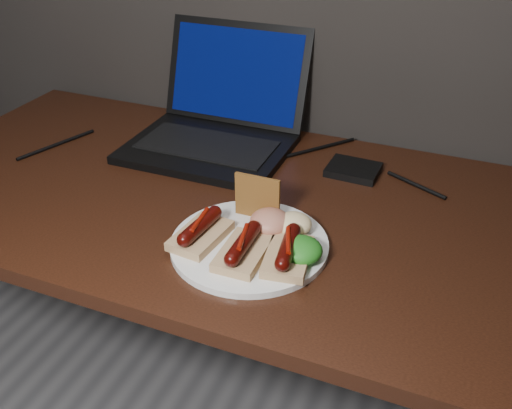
{
  "coord_description": "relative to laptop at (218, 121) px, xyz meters",
  "views": [
    {
      "loc": [
        0.43,
        0.5,
        1.33
      ],
      "look_at": [
        0.12,
        1.27,
        0.82
      ],
      "focal_mm": 40.0,
      "sensor_mm": 36.0,
      "label": 1
    }
  ],
  "objects": [
    {
      "name": "laptop",
      "position": [
        0.0,
        0.0,
        0.0
      ],
      "size": [
        0.36,
        0.35,
        0.25
      ],
      "color": "black",
      "rests_on": "desk"
    },
    {
      "name": "salad_greens",
      "position": [
        0.33,
        -0.37,
        -0.02
      ],
      "size": [
        0.07,
        0.07,
        0.04
      ],
      "primitive_type": "ellipsoid",
      "color": "#145310",
      "rests_on": "plate"
    },
    {
      "name": "desk",
      "position": [
        0.11,
        -0.22,
        -0.14
      ],
      "size": [
        1.4,
        0.7,
        0.75
      ],
      "color": "#36180D",
      "rests_on": "ground"
    },
    {
      "name": "coleslaw_mound",
      "position": [
        0.29,
        -0.3,
        -0.02
      ],
      "size": [
        0.06,
        0.06,
        0.04
      ],
      "primitive_type": "ellipsoid",
      "color": "white",
      "rests_on": "plate"
    },
    {
      "name": "desk_cables",
      "position": [
        0.09,
        -0.08,
        -0.05
      ],
      "size": [
        0.9,
        0.39,
        0.01
      ],
      "color": "black",
      "rests_on": "desk"
    },
    {
      "name": "bread_sausage_right",
      "position": [
        0.31,
        -0.39,
        -0.02
      ],
      "size": [
        0.09,
        0.12,
        0.04
      ],
      "color": "#E0B283",
      "rests_on": "plate"
    },
    {
      "name": "bread_sausage_center",
      "position": [
        0.24,
        -0.4,
        -0.02
      ],
      "size": [
        0.07,
        0.12,
        0.04
      ],
      "color": "#E0B283",
      "rests_on": "plate"
    },
    {
      "name": "bread_sausage_left",
      "position": [
        0.15,
        -0.39,
        -0.02
      ],
      "size": [
        0.08,
        0.12,
        0.04
      ],
      "color": "#E0B283",
      "rests_on": "plate"
    },
    {
      "name": "salsa_mound",
      "position": [
        0.25,
        -0.32,
        -0.02
      ],
      "size": [
        0.07,
        0.07,
        0.04
      ],
      "primitive_type": "ellipsoid",
      "color": "#A61012",
      "rests_on": "plate"
    },
    {
      "name": "crispbread",
      "position": [
        0.21,
        -0.28,
        0.0
      ],
      "size": [
        0.09,
        0.01,
        0.08
      ],
      "primitive_type": "cube",
      "color": "#925828",
      "rests_on": "plate"
    },
    {
      "name": "hard_drive",
      "position": [
        0.33,
        -0.03,
        -0.04
      ],
      "size": [
        0.11,
        0.09,
        0.02
      ],
      "primitive_type": "cube",
      "rotation": [
        0.0,
        0.0,
        -0.04
      ],
      "color": "black",
      "rests_on": "desk"
    },
    {
      "name": "plate",
      "position": [
        0.23,
        -0.36,
        -0.05
      ],
      "size": [
        0.32,
        0.32,
        0.01
      ],
      "primitive_type": "cylinder",
      "rotation": [
        0.0,
        0.0,
        0.21
      ],
      "color": "white",
      "rests_on": "desk"
    }
  ]
}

